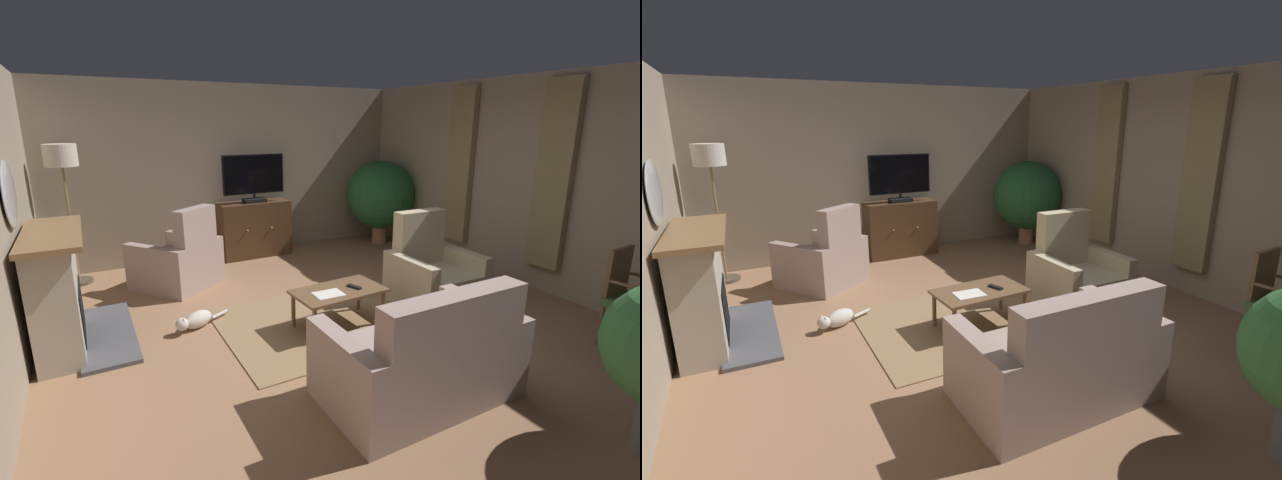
{
  "view_description": "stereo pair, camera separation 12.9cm",
  "coord_description": "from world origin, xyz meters",
  "views": [
    {
      "loc": [
        -2.23,
        -3.67,
        2.11
      ],
      "look_at": [
        0.0,
        0.4,
        0.86
      ],
      "focal_mm": 24.43,
      "sensor_mm": 36.0,
      "label": 1
    },
    {
      "loc": [
        -2.11,
        -3.73,
        2.11
      ],
      "look_at": [
        0.0,
        0.4,
        0.86
      ],
      "focal_mm": 24.43,
      "sensor_mm": 36.0,
      "label": 2
    }
  ],
  "objects": [
    {
      "name": "curtain_panel_near",
      "position": [
        2.76,
        -0.42,
        1.49
      ],
      "size": [
        0.1,
        0.44,
        2.27
      ],
      "primitive_type": "cube",
      "color": "#8E7F56"
    },
    {
      "name": "sofa_floral",
      "position": [
        -0.08,
        -1.41,
        0.33
      ],
      "size": [
        1.52,
        0.88,
        0.98
      ],
      "color": "#A3897F",
      "rests_on": "ground_plane"
    },
    {
      "name": "curtain_panel_far",
      "position": [
        2.76,
        1.08,
        1.49
      ],
      "size": [
        0.1,
        0.44,
        2.27
      ],
      "primitive_type": "cube",
      "color": "#8E7F56"
    },
    {
      "name": "rug_central",
      "position": [
        -0.09,
        0.15,
        0.01
      ],
      "size": [
        2.16,
        1.73,
        0.01
      ],
      "primitive_type": "cube",
      "color": "#8E704C",
      "rests_on": "ground_plane"
    },
    {
      "name": "tv_remote",
      "position": [
        0.17,
        -0.04,
        0.42
      ],
      "size": [
        0.11,
        0.18,
        0.02
      ],
      "primitive_type": "cube",
      "rotation": [
        0.0,
        0.0,
        5.06
      ],
      "color": "black",
      "rests_on": "coffee_table"
    },
    {
      "name": "cat",
      "position": [
        -1.35,
        0.66,
        0.09
      ],
      "size": [
        0.61,
        0.32,
        0.2
      ],
      "color": "beige",
      "rests_on": "ground_plane"
    },
    {
      "name": "fireplace",
      "position": [
        -2.54,
        0.93,
        0.54
      ],
      "size": [
        0.84,
        1.48,
        1.14
      ],
      "color": "#4C4C51",
      "rests_on": "ground_plane"
    },
    {
      "name": "potted_plant_small_fern_corner",
      "position": [
        2.38,
        2.52,
        0.86
      ],
      "size": [
        1.19,
        1.19,
        1.47
      ],
      "color": "#99664C",
      "rests_on": "ground_plane"
    },
    {
      "name": "ground_plane",
      "position": [
        0.0,
        0.0,
        -0.02
      ],
      "size": [
        6.25,
        6.94,
        0.04
      ],
      "primitive_type": "cube",
      "color": "#936B4C"
    },
    {
      "name": "side_chair_beside_plant",
      "position": [
        2.22,
        -1.73,
        0.51
      ],
      "size": [
        0.48,
        0.52,
        0.96
      ],
      "color": "#4C703D",
      "rests_on": "ground_plane"
    },
    {
      "name": "wall_mirror_oval",
      "position": [
        -2.79,
        0.93,
        1.5
      ],
      "size": [
        0.06,
        0.74,
        0.6
      ],
      "primitive_type": "ellipsoid",
      "color": "#B2B7BF"
    },
    {
      "name": "floor_lamp",
      "position": [
        -2.42,
        2.79,
        1.51
      ],
      "size": [
        0.39,
        0.39,
        1.85
      ],
      "color": "#4C4233",
      "rests_on": "ground_plane"
    },
    {
      "name": "tv_cabinet",
      "position": [
        0.14,
        2.87,
        0.42
      ],
      "size": [
        1.13,
        0.49,
        0.89
      ],
      "color": "#352315",
      "rests_on": "ground_plane"
    },
    {
      "name": "folded_newspaper",
      "position": [
        -0.16,
        -0.07,
        0.41
      ],
      "size": [
        0.31,
        0.23,
        0.01
      ],
      "primitive_type": "cube",
      "rotation": [
        0.0,
        0.0,
        -0.05
      ],
      "color": "silver",
      "rests_on": "coffee_table"
    },
    {
      "name": "armchair_beside_cabinet",
      "position": [
        -1.23,
        2.03,
        0.33
      ],
      "size": [
        1.24,
        1.25,
        1.08
      ],
      "color": "#A3897F",
      "rests_on": "ground_plane"
    },
    {
      "name": "wall_right_with_window",
      "position": [
        2.87,
        0.0,
        1.35
      ],
      "size": [
        0.1,
        6.94,
        2.7
      ],
      "primitive_type": "cube",
      "color": "gray",
      "rests_on": "ground_plane"
    },
    {
      "name": "coffee_table",
      "position": [
        0.0,
        -0.01,
        0.36
      ],
      "size": [
        0.98,
        0.59,
        0.41
      ],
      "color": "brown",
      "rests_on": "ground_plane"
    },
    {
      "name": "television",
      "position": [
        0.14,
        2.82,
        1.28
      ],
      "size": [
        0.99,
        0.2,
        0.75
      ],
      "color": "black",
      "rests_on": "tv_cabinet"
    },
    {
      "name": "wall_back",
      "position": [
        0.0,
        3.22,
        1.35
      ],
      "size": [
        6.25,
        0.1,
        2.7
      ],
      "primitive_type": "cube",
      "color": "gray",
      "rests_on": "ground_plane"
    },
    {
      "name": "armchair_in_far_corner",
      "position": [
        1.32,
        0.0,
        0.33
      ],
      "size": [
        0.94,
        0.87,
        1.08
      ],
      "color": "tan",
      "rests_on": "ground_plane"
    }
  ]
}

